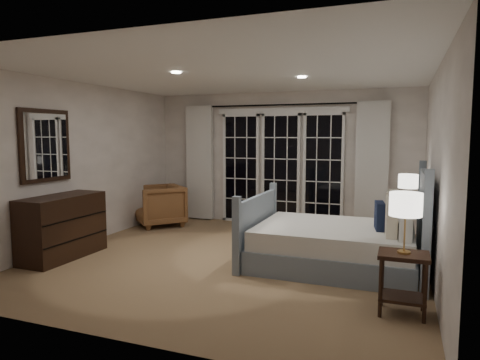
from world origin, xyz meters
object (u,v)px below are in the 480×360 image
(armchair, at_px, (159,205))
(lamp_left, at_px, (406,205))
(lamp_right, at_px, (408,182))
(nightstand_left, at_px, (403,274))
(dresser, at_px, (62,227))
(bed, at_px, (339,242))
(nightstand_right, at_px, (406,224))

(armchair, bearing_deg, lamp_left, 10.87)
(lamp_left, relative_size, armchair, 0.68)
(lamp_right, bearing_deg, nightstand_left, -91.06)
(armchair, height_order, dresser, dresser)
(nightstand_left, xyz_separation_m, lamp_left, (-0.00, 0.00, 0.66))
(dresser, bearing_deg, lamp_left, -4.58)
(bed, xyz_separation_m, nightstand_right, (0.81, 1.20, 0.06))
(bed, xyz_separation_m, lamp_left, (0.76, -1.28, 0.73))
(lamp_left, bearing_deg, bed, 120.82)
(nightstand_left, relative_size, lamp_left, 1.04)
(nightstand_left, distance_m, lamp_left, 0.66)
(lamp_right, xyz_separation_m, armchair, (-4.33, 0.18, -0.63))
(nightstand_right, xyz_separation_m, lamp_right, (-0.00, 0.00, 0.63))
(nightstand_left, height_order, lamp_left, lamp_left)
(bed, height_order, dresser, bed)
(lamp_left, relative_size, lamp_right, 1.07)
(nightstand_right, bearing_deg, lamp_left, -91.06)
(nightstand_right, distance_m, lamp_right, 0.63)
(armchair, bearing_deg, dresser, -50.44)
(nightstand_left, distance_m, nightstand_right, 2.48)
(nightstand_left, bearing_deg, lamp_left, 180.00)
(nightstand_left, relative_size, dresser, 0.48)
(bed, relative_size, lamp_left, 3.77)
(nightstand_right, height_order, lamp_left, lamp_left)
(bed, bearing_deg, lamp_left, -59.18)
(lamp_right, bearing_deg, nightstand_right, 0.00)
(dresser, bearing_deg, lamp_right, 25.52)
(bed, distance_m, nightstand_right, 1.45)
(nightstand_right, relative_size, lamp_left, 1.03)
(nightstand_right, xyz_separation_m, armchair, (-4.33, 0.18, -0.00))
(lamp_left, xyz_separation_m, lamp_right, (0.05, 2.48, -0.03))
(lamp_left, bearing_deg, nightstand_right, 88.94)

